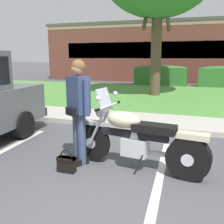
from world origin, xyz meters
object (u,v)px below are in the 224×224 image
at_px(handbag, 67,163).
at_px(brick_building, 206,52).
at_px(motorcycle, 141,140).
at_px(rider_person, 78,105).
at_px(hedge_left, 161,75).

distance_m(handbag, brick_building, 19.11).
xyz_separation_m(motorcycle, rider_person, (-1.02, -0.07, 0.50)).
xyz_separation_m(handbag, hedge_left, (-0.55, 12.79, 0.51)).
height_order(handbag, brick_building, brick_building).
bearing_deg(brick_building, motorcycle, -92.84).
xyz_separation_m(handbag, brick_building, (1.98, 18.90, 1.95)).
height_order(rider_person, brick_building, brick_building).
bearing_deg(handbag, hedge_left, 92.45).
height_order(motorcycle, handbag, motorcycle).
bearing_deg(motorcycle, rider_person, -175.83).
xyz_separation_m(rider_person, handbag, (-0.04, -0.38, -0.85)).
relative_size(rider_person, brick_building, 0.07).
height_order(motorcycle, rider_person, rider_person).
bearing_deg(rider_person, brick_building, 84.03).
bearing_deg(hedge_left, rider_person, -87.30).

